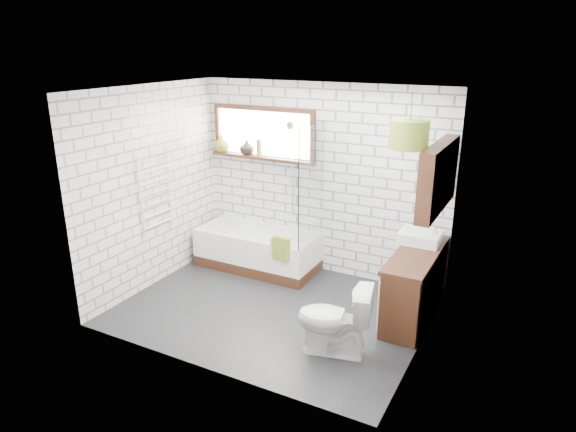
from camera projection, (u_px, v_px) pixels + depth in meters
The scene contains 22 objects.
floor at pixel (273, 309), 5.99m from camera, with size 3.40×2.60×0.01m, color black.
ceiling at pixel (271, 89), 5.19m from camera, with size 3.40×2.60×0.01m, color white.
wall_back at pixel (321, 180), 6.68m from camera, with size 3.40×0.01×2.50m, color white.
wall_front at pixel (199, 248), 4.50m from camera, with size 3.40×0.01×2.50m, color white.
wall_left at pixel (152, 188), 6.34m from camera, with size 0.01×2.60×2.50m, color white.
wall_right at pixel (429, 233), 4.84m from camera, with size 0.01×2.60×2.50m, color white.
window at pixel (263, 134), 6.84m from camera, with size 1.52×0.16×0.68m, color black.
towel_radiator at pixel (155, 192), 6.34m from camera, with size 0.06×0.52×1.00m, color white.
mirror_cabinet at pixel (438, 177), 5.25m from camera, with size 0.16×1.20×0.70m, color black.
shower_riser at pixel (292, 170), 6.79m from camera, with size 0.02×0.02×1.30m, color silver.
bathtub at pixel (258, 249), 7.03m from camera, with size 1.65×0.73×0.53m, color white.
shower_screen at pixel (312, 185), 6.35m from camera, with size 0.02×0.72×1.50m, color white.
towel_green at pixel (281, 249), 6.40m from camera, with size 0.22×0.06×0.31m, color olive.
towel_beige at pixel (277, 248), 6.42m from camera, with size 0.19×0.05×0.25m, color tan.
vanity at pixel (415, 285), 5.73m from camera, with size 0.44×1.35×0.78m, color black.
basin at pixel (420, 237), 5.87m from camera, with size 0.46×0.40×0.13m, color white.
tap at pixel (435, 234), 5.78m from camera, with size 0.03×0.03×0.16m, color silver.
toilet at pixel (334, 320), 5.05m from camera, with size 0.73×0.41×0.74m, color white.
vase_olive at pixel (222, 145), 7.17m from camera, with size 0.22×0.22×0.23m, color olive.
vase_dark at pixel (247, 148), 6.99m from camera, with size 0.20×0.20×0.21m, color black.
bottle at pixel (259, 149), 6.90m from camera, with size 0.07×0.07×0.22m, color olive.
pendant at pixel (409, 135), 5.02m from camera, with size 0.38×0.38×0.28m, color olive.
Camera 1 is at (2.64, -4.62, 2.96)m, focal length 32.00 mm.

